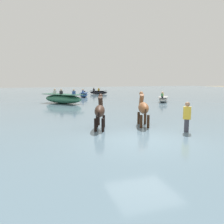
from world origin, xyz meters
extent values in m
plane|color=#756B56|center=(0.00, 0.00, 0.00)|extent=(120.00, 120.00, 0.00)
cube|color=slate|center=(0.00, 10.00, 0.16)|extent=(90.00, 90.00, 0.32)
ellipsoid|color=brown|center=(1.08, 2.29, 1.21)|extent=(0.86, 1.45, 0.55)
cylinder|color=black|center=(1.07, 2.80, 0.47)|extent=(0.13, 0.13, 0.93)
cylinder|color=black|center=(1.38, 2.70, 0.47)|extent=(0.13, 0.13, 0.93)
cylinder|color=black|center=(0.78, 1.88, 0.47)|extent=(0.13, 0.13, 0.93)
cylinder|color=black|center=(1.10, 1.78, 0.47)|extent=(0.13, 0.13, 0.93)
cylinder|color=brown|center=(1.30, 2.98, 1.55)|extent=(0.36, 0.55, 0.63)
ellipsoid|color=brown|center=(1.34, 3.11, 1.84)|extent=(0.33, 0.51, 0.24)
cylinder|color=black|center=(0.89, 1.67, 0.95)|extent=(0.09, 0.09, 0.59)
ellipsoid|color=#382319|center=(-1.13, 2.20, 1.17)|extent=(0.85, 1.40, 0.53)
cylinder|color=black|center=(-1.14, 2.69, 0.45)|extent=(0.12, 0.12, 0.90)
cylinder|color=black|center=(-0.84, 2.59, 0.45)|extent=(0.12, 0.12, 0.90)
cylinder|color=black|center=(-1.43, 1.81, 0.45)|extent=(0.12, 0.12, 0.90)
cylinder|color=black|center=(-1.13, 1.71, 0.45)|extent=(0.12, 0.12, 0.90)
cylinder|color=#382319|center=(-0.92, 2.86, 1.50)|extent=(0.35, 0.53, 0.61)
ellipsoid|color=#382319|center=(-0.87, 2.99, 1.78)|extent=(0.32, 0.49, 0.23)
cylinder|color=black|center=(-1.33, 1.60, 0.92)|extent=(0.09, 0.09, 0.57)
ellipsoid|color=silver|center=(8.07, 12.22, 0.56)|extent=(2.12, 2.53, 0.47)
cube|color=gray|center=(8.07, 12.22, 0.81)|extent=(2.03, 2.43, 0.04)
cube|color=black|center=(7.39, 11.24, 0.88)|extent=(0.20, 0.19, 0.18)
cube|color=gold|center=(8.36, 12.87, 0.98)|extent=(0.30, 0.32, 0.30)
sphere|color=tan|center=(8.36, 12.87, 1.22)|extent=(0.18, 0.18, 0.18)
cube|color=#388E51|center=(7.97, 12.29, 0.98)|extent=(0.30, 0.32, 0.30)
sphere|color=beige|center=(7.97, 12.29, 1.22)|extent=(0.18, 0.18, 0.18)
ellipsoid|color=#337556|center=(-1.60, 13.86, 0.74)|extent=(3.90, 4.12, 0.83)
cube|color=#1E4634|center=(-1.60, 13.86, 1.17)|extent=(3.74, 3.96, 0.04)
cube|color=#3356A8|center=(-0.68, 13.11, 1.34)|extent=(0.31, 0.31, 0.30)
sphere|color=tan|center=(-0.68, 13.11, 1.58)|extent=(0.18, 0.18, 0.18)
cube|color=#232328|center=(-1.75, 13.72, 1.34)|extent=(0.31, 0.31, 0.30)
sphere|color=tan|center=(-1.75, 13.72, 1.58)|extent=(0.18, 0.18, 0.18)
cube|color=white|center=(-2.25, 14.83, 1.34)|extent=(0.31, 0.31, 0.30)
sphere|color=tan|center=(-2.25, 14.83, 1.58)|extent=(0.18, 0.18, 0.18)
ellipsoid|color=black|center=(4.80, 25.24, 0.55)|extent=(2.69, 1.99, 0.45)
cube|color=black|center=(4.80, 25.24, 0.79)|extent=(2.59, 1.91, 0.04)
cube|color=#232328|center=(4.17, 25.62, 0.96)|extent=(0.31, 0.28, 0.30)
sphere|color=#A37556|center=(4.17, 25.62, 1.20)|extent=(0.18, 0.18, 0.18)
cube|color=gold|center=(4.84, 25.31, 0.96)|extent=(0.31, 0.28, 0.30)
sphere|color=beige|center=(4.84, 25.31, 1.20)|extent=(0.18, 0.18, 0.18)
ellipsoid|color=#28518E|center=(1.70, 20.77, 0.57)|extent=(1.64, 2.92, 0.50)
cube|color=navy|center=(1.70, 20.77, 0.84)|extent=(1.58, 2.81, 0.04)
cube|color=black|center=(2.07, 22.06, 0.91)|extent=(0.19, 0.16, 0.18)
cube|color=#3356A8|center=(1.45, 20.04, 1.01)|extent=(0.24, 0.30, 0.30)
sphere|color=tan|center=(1.45, 20.04, 1.25)|extent=(0.18, 0.18, 0.18)
cube|color=#232328|center=(1.60, 20.80, 1.01)|extent=(0.24, 0.30, 0.30)
sphere|color=tan|center=(1.60, 20.80, 1.25)|extent=(0.18, 0.18, 0.18)
cylinder|color=#383842|center=(2.32, 0.56, 0.44)|extent=(0.20, 0.20, 0.88)
cube|color=gold|center=(2.32, 0.56, 1.15)|extent=(0.38, 0.36, 0.54)
sphere|color=#A37556|center=(2.32, 0.56, 1.53)|extent=(0.20, 0.20, 0.20)
camera|label=1|loc=(-3.72, -7.58, 2.61)|focal=36.26mm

